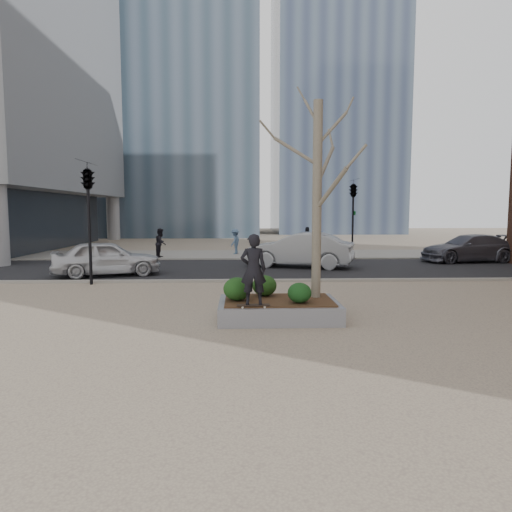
{
  "coord_description": "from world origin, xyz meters",
  "views": [
    {
      "loc": [
        0.03,
        -11.36,
        2.73
      ],
      "look_at": [
        0.5,
        2.0,
        1.4
      ],
      "focal_mm": 32.0,
      "sensor_mm": 36.0,
      "label": 1
    }
  ],
  "objects_px": {
    "planter": "(278,310)",
    "police_car": "(107,258)",
    "skateboard": "(253,306)",
    "skateboarder": "(253,269)"
  },
  "relations": [
    {
      "from": "planter",
      "to": "skateboarder",
      "type": "bearing_deg",
      "value": -130.23
    },
    {
      "from": "planter",
      "to": "skateboard",
      "type": "relative_size",
      "value": 3.85
    },
    {
      "from": "planter",
      "to": "skateboard",
      "type": "xyz_separation_m",
      "value": [
        -0.66,
        -0.78,
        0.26
      ]
    },
    {
      "from": "skateboard",
      "to": "planter",
      "type": "bearing_deg",
      "value": 46.9
    },
    {
      "from": "planter",
      "to": "police_car",
      "type": "height_order",
      "value": "police_car"
    },
    {
      "from": "skateboarder",
      "to": "police_car",
      "type": "relative_size",
      "value": 0.38
    },
    {
      "from": "skateboard",
      "to": "police_car",
      "type": "bearing_deg",
      "value": 121.49
    },
    {
      "from": "skateboard",
      "to": "police_car",
      "type": "height_order",
      "value": "police_car"
    },
    {
      "from": "skateboarder",
      "to": "police_car",
      "type": "bearing_deg",
      "value": -55.94
    },
    {
      "from": "planter",
      "to": "police_car",
      "type": "distance_m",
      "value": 10.2
    }
  ]
}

